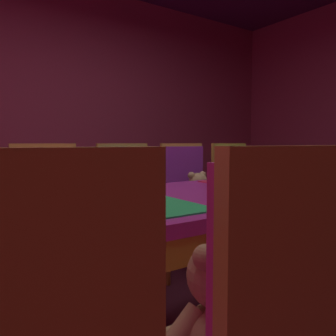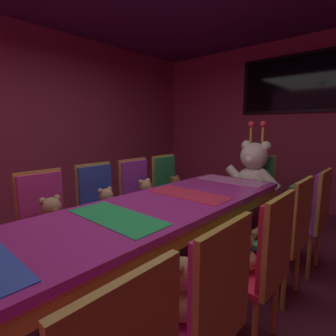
{
  "view_description": "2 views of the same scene",
  "coord_description": "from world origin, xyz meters",
  "px_view_note": "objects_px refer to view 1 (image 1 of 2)",
  "views": [
    {
      "loc": [
        1.28,
        -1.11,
        0.99
      ],
      "look_at": [
        -0.03,
        -0.21,
        0.87
      ],
      "focal_mm": 35.9,
      "sensor_mm": 36.0,
      "label": 1
    },
    {
      "loc": [
        1.41,
        -1.46,
        1.37
      ],
      "look_at": [
        0.24,
        -0.15,
        1.08
      ],
      "focal_mm": 27.57,
      "sensor_mm": 36.0,
      "label": 2
    }
  ],
  "objects_px": {
    "chair_left_2": "(128,197)",
    "teddy_left_3": "(199,194)",
    "chair_left_3": "(187,191)",
    "chair_left_4": "(235,186)",
    "teddy_left_2": "(138,201)",
    "teddy_right_1": "(218,313)",
    "chair_left_1": "(49,206)",
    "teddy_left_4": "(247,191)",
    "banquet_table": "(206,209)",
    "teddy_left_1": "(55,209)"
  },
  "relations": [
    {
      "from": "banquet_table",
      "to": "teddy_left_1",
      "type": "xyz_separation_m",
      "value": [
        -0.71,
        -0.56,
        -0.06
      ]
    },
    {
      "from": "teddy_left_3",
      "to": "chair_left_4",
      "type": "bearing_deg",
      "value": 104.86
    },
    {
      "from": "chair_left_2",
      "to": "chair_left_3",
      "type": "xyz_separation_m",
      "value": [
        0.01,
        0.53,
        0.0
      ]
    },
    {
      "from": "chair_left_1",
      "to": "teddy_left_4",
      "type": "bearing_deg",
      "value": 85.72
    },
    {
      "from": "chair_left_1",
      "to": "teddy_left_1",
      "type": "relative_size",
      "value": 2.81
    },
    {
      "from": "chair_left_2",
      "to": "teddy_left_3",
      "type": "bearing_deg",
      "value": 73.35
    },
    {
      "from": "teddy_left_3",
      "to": "teddy_right_1",
      "type": "distance_m",
      "value": 1.84
    },
    {
      "from": "chair_left_1",
      "to": "teddy_left_3",
      "type": "height_order",
      "value": "chair_left_1"
    },
    {
      "from": "chair_left_4",
      "to": "teddy_left_4",
      "type": "xyz_separation_m",
      "value": [
        0.14,
        0.0,
        -0.02
      ]
    },
    {
      "from": "teddy_left_3",
      "to": "teddy_right_1",
      "type": "height_order",
      "value": "teddy_right_1"
    },
    {
      "from": "chair_left_4",
      "to": "teddy_right_1",
      "type": "relative_size",
      "value": 2.99
    },
    {
      "from": "teddy_left_1",
      "to": "teddy_left_3",
      "type": "distance_m",
      "value": 1.11
    },
    {
      "from": "teddy_left_1",
      "to": "chair_left_3",
      "type": "height_order",
      "value": "chair_left_3"
    },
    {
      "from": "teddy_left_2",
      "to": "chair_left_3",
      "type": "relative_size",
      "value": 0.32
    },
    {
      "from": "banquet_table",
      "to": "teddy_left_3",
      "type": "bearing_deg",
      "value": 142.98
    },
    {
      "from": "chair_left_2",
      "to": "teddy_left_3",
      "type": "relative_size",
      "value": 3.04
    },
    {
      "from": "teddy_left_1",
      "to": "teddy_left_3",
      "type": "xyz_separation_m",
      "value": [
        -0.02,
        1.11,
        -0.01
      ]
    },
    {
      "from": "banquet_table",
      "to": "teddy_left_4",
      "type": "distance_m",
      "value": 1.31
    },
    {
      "from": "chair_left_1",
      "to": "teddy_right_1",
      "type": "distance_m",
      "value": 1.57
    },
    {
      "from": "chair_left_4",
      "to": "teddy_left_2",
      "type": "bearing_deg",
      "value": -83.19
    },
    {
      "from": "chair_left_3",
      "to": "teddy_left_3",
      "type": "xyz_separation_m",
      "value": [
        0.15,
        0.0,
        -0.01
      ]
    },
    {
      "from": "chair_left_1",
      "to": "chair_left_2",
      "type": "xyz_separation_m",
      "value": [
        -0.04,
        0.57,
        0.0
      ]
    },
    {
      "from": "chair_left_3",
      "to": "teddy_right_1",
      "type": "height_order",
      "value": "chair_left_3"
    },
    {
      "from": "banquet_table",
      "to": "chair_left_3",
      "type": "relative_size",
      "value": 2.97
    },
    {
      "from": "teddy_left_4",
      "to": "chair_left_4",
      "type": "bearing_deg",
      "value": -180.0
    },
    {
      "from": "banquet_table",
      "to": "chair_left_4",
      "type": "relative_size",
      "value": 2.97
    },
    {
      "from": "chair_left_4",
      "to": "teddy_left_4",
      "type": "distance_m",
      "value": 0.14
    },
    {
      "from": "chair_left_1",
      "to": "banquet_table",
      "type": "bearing_deg",
      "value": 33.15
    },
    {
      "from": "banquet_table",
      "to": "teddy_right_1",
      "type": "bearing_deg",
      "value": -39.12
    },
    {
      "from": "banquet_table",
      "to": "chair_left_4",
      "type": "height_order",
      "value": "chair_left_4"
    },
    {
      "from": "teddy_left_4",
      "to": "chair_left_3",
      "type": "bearing_deg",
      "value": -105.03
    },
    {
      "from": "chair_left_1",
      "to": "teddy_left_1",
      "type": "bearing_deg",
      "value": 0.0
    },
    {
      "from": "chair_left_2",
      "to": "chair_left_4",
      "type": "height_order",
      "value": "same"
    },
    {
      "from": "teddy_left_4",
      "to": "teddy_right_1",
      "type": "xyz_separation_m",
      "value": [
        1.45,
        -1.67,
        0.02
      ]
    },
    {
      "from": "teddy_left_2",
      "to": "teddy_left_3",
      "type": "distance_m",
      "value": 0.53
    },
    {
      "from": "chair_left_3",
      "to": "chair_left_4",
      "type": "height_order",
      "value": "same"
    },
    {
      "from": "teddy_left_2",
      "to": "chair_left_3",
      "type": "distance_m",
      "value": 0.55
    },
    {
      "from": "chair_left_1",
      "to": "teddy_left_2",
      "type": "bearing_deg",
      "value": 79.25
    },
    {
      "from": "teddy_left_1",
      "to": "teddy_right_1",
      "type": "xyz_separation_m",
      "value": [
        1.42,
        -0.02,
        -0.01
      ]
    },
    {
      "from": "chair_left_4",
      "to": "teddy_right_1",
      "type": "distance_m",
      "value": 2.31
    },
    {
      "from": "chair_left_2",
      "to": "chair_left_4",
      "type": "distance_m",
      "value": 1.07
    },
    {
      "from": "teddy_left_3",
      "to": "teddy_left_1",
      "type": "bearing_deg",
      "value": -88.8
    },
    {
      "from": "chair_left_2",
      "to": "chair_left_4",
      "type": "bearing_deg",
      "value": 89.12
    },
    {
      "from": "chair_left_1",
      "to": "teddy_left_3",
      "type": "distance_m",
      "value": 1.11
    },
    {
      "from": "chair_left_1",
      "to": "chair_left_4",
      "type": "relative_size",
      "value": 1.0
    },
    {
      "from": "chair_left_1",
      "to": "teddy_left_4",
      "type": "xyz_separation_m",
      "value": [
        0.12,
        1.65,
        -0.02
      ]
    },
    {
      "from": "chair_left_2",
      "to": "chair_left_3",
      "type": "height_order",
      "value": "same"
    },
    {
      "from": "chair_left_1",
      "to": "chair_left_2",
      "type": "distance_m",
      "value": 0.58
    },
    {
      "from": "teddy_left_3",
      "to": "teddy_right_1",
      "type": "bearing_deg",
      "value": -38.07
    },
    {
      "from": "banquet_table",
      "to": "chair_left_2",
      "type": "xyz_separation_m",
      "value": [
        -0.89,
        0.02,
        -0.06
      ]
    }
  ]
}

